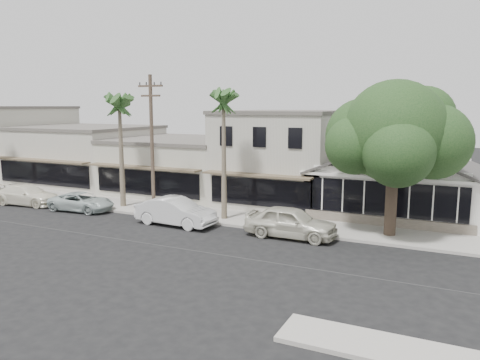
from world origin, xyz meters
The scene contains 15 objects.
ground centered at (0.00, 0.00, 0.00)m, with size 140.00×140.00×0.00m, color black.
sidewalk_north centered at (-8.00, 6.75, 0.07)m, with size 90.00×3.50×0.15m, color #9E9991.
corner_shop centered at (5.00, 12.47, 2.62)m, with size 10.40×8.60×5.10m.
row_building_near centered at (-3.00, 13.50, 3.25)m, with size 8.00×10.00×6.50m, color #BDB7AB.
row_building_midnear centered at (-12.00, 13.50, 2.10)m, with size 10.00×10.00×4.20m, color #B8B5A5.
row_building_midfar centered at (-22.50, 13.50, 2.50)m, with size 11.00×10.00×5.00m, color #BDB7AB.
row_building_far centered at (-33.50, 13.50, 3.40)m, with size 11.00×10.00×6.80m, color #B8B5A5.
utility_pole centered at (-9.00, 5.20, 4.79)m, with size 1.80×0.24×9.00m.
car_0 centered at (0.65, 4.32, 0.85)m, with size 2.02×5.01×1.71m, color beige.
car_1 centered at (-6.46, 3.88, 0.83)m, with size 1.75×5.02×1.65m, color silver.
car_2 centered at (-14.36, 4.36, 0.63)m, with size 2.08×4.52×1.26m, color #B1BFBC.
car_3 centered at (-19.36, 4.17, 0.72)m, with size 2.01×4.94×1.43m, color white.
shade_tree centered at (5.44, 6.91, 5.57)m, with size 7.63×6.90×8.46m.
palm_east centered at (-4.33, 6.08, 7.27)m, with size 2.94×2.94×8.44m.
palm_mid centered at (-12.43, 6.33, 7.18)m, with size 3.44×3.44×8.40m.
Camera 1 is at (8.79, -19.09, 7.08)m, focal length 35.00 mm.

